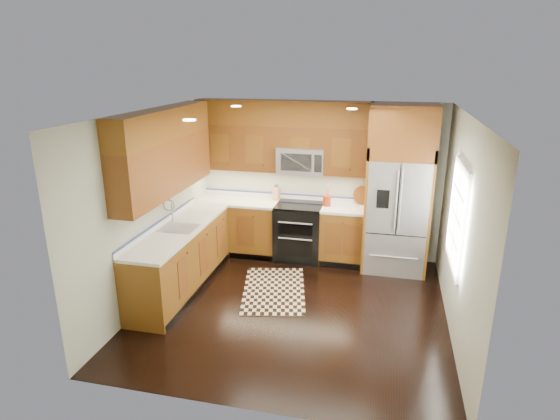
% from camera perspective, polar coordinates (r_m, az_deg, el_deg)
% --- Properties ---
extents(ground, '(4.00, 4.00, 0.00)m').
position_cam_1_polar(ground, '(6.48, 1.63, -11.83)').
color(ground, black).
rests_on(ground, ground).
extents(wall_back, '(4.00, 0.02, 2.60)m').
position_cam_1_polar(wall_back, '(7.84, 4.67, 3.71)').
color(wall_back, '#B6B8A5').
rests_on(wall_back, ground).
extents(wall_left, '(0.02, 4.00, 2.60)m').
position_cam_1_polar(wall_left, '(6.61, -15.49, 0.42)').
color(wall_left, '#B6B8A5').
rests_on(wall_left, ground).
extents(wall_right, '(0.02, 4.00, 2.60)m').
position_cam_1_polar(wall_right, '(5.91, 21.13, -2.24)').
color(wall_right, '#B6B8A5').
rests_on(wall_right, ground).
extents(window, '(0.04, 1.10, 1.30)m').
position_cam_1_polar(window, '(6.06, 20.79, -0.70)').
color(window, white).
rests_on(window, ground).
extents(base_cabinets, '(2.85, 3.00, 0.90)m').
position_cam_1_polar(base_cabinets, '(7.37, -6.36, -4.25)').
color(base_cabinets, brown).
rests_on(base_cabinets, ground).
extents(countertop, '(2.86, 3.01, 0.04)m').
position_cam_1_polar(countertop, '(7.26, -5.13, -0.58)').
color(countertop, white).
rests_on(countertop, base_cabinets).
extents(upper_cabinets, '(2.85, 3.00, 1.15)m').
position_cam_1_polar(upper_cabinets, '(7.08, -5.67, 8.15)').
color(upper_cabinets, brown).
rests_on(upper_cabinets, ground).
extents(range, '(0.76, 0.67, 0.95)m').
position_cam_1_polar(range, '(7.81, 2.33, -2.68)').
color(range, black).
rests_on(range, ground).
extents(microwave, '(0.76, 0.40, 0.42)m').
position_cam_1_polar(microwave, '(7.60, 2.63, 6.09)').
color(microwave, '#B2B2B7').
rests_on(microwave, ground).
extents(refrigerator, '(0.98, 0.75, 2.60)m').
position_cam_1_polar(refrigerator, '(7.40, 14.23, 2.39)').
color(refrigerator, '#B2B2B7').
rests_on(refrigerator, ground).
extents(sink_faucet, '(0.54, 0.44, 0.37)m').
position_cam_1_polar(sink_faucet, '(6.78, -12.41, -1.64)').
color(sink_faucet, '#B2B2B7').
rests_on(sink_faucet, countertop).
extents(rug, '(1.17, 1.61, 0.01)m').
position_cam_1_polar(rug, '(6.92, -0.74, -9.70)').
color(rug, black).
rests_on(rug, ground).
extents(knife_block, '(0.11, 0.14, 0.27)m').
position_cam_1_polar(knife_block, '(7.93, -0.42, 2.06)').
color(knife_block, tan).
rests_on(knife_block, countertop).
extents(utensil_crock, '(0.14, 0.14, 0.37)m').
position_cam_1_polar(utensil_crock, '(7.61, 5.73, 1.43)').
color(utensil_crock, maroon).
rests_on(utensil_crock, countertop).
extents(cutting_board, '(0.37, 0.37, 0.02)m').
position_cam_1_polar(cutting_board, '(7.80, 9.99, 0.76)').
color(cutting_board, brown).
rests_on(cutting_board, countertop).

